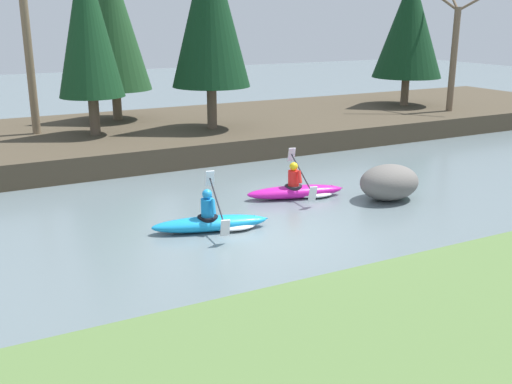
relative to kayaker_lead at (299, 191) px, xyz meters
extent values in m
plane|color=slate|center=(-2.30, -2.26, -0.20)|extent=(90.00, 90.00, 0.00)
cube|color=#473D2D|center=(-2.30, 8.60, 0.19)|extent=(44.00, 8.58, 0.77)
cylinder|color=brown|center=(-3.71, 7.75, 1.24)|extent=(0.36, 0.36, 1.34)
cone|color=#143D1E|center=(-3.71, 7.75, 4.44)|extent=(2.25, 2.25, 5.05)
cylinder|color=brown|center=(-2.15, 10.54, 1.18)|extent=(0.36, 0.36, 1.21)
cone|color=#1E4723|center=(-2.15, 10.54, 4.43)|extent=(2.88, 2.88, 5.28)
cylinder|color=brown|center=(0.45, 6.95, 1.35)|extent=(0.36, 0.36, 1.56)
cone|color=#0F3319|center=(0.45, 6.95, 4.85)|extent=(2.85, 2.85, 5.43)
cylinder|color=brown|center=(10.96, 8.40, 1.22)|extent=(0.36, 0.36, 1.30)
cone|color=#0F3319|center=(10.96, 8.40, 4.21)|extent=(3.17, 3.17, 4.68)
cylinder|color=#7A664C|center=(-5.52, 8.92, 3.18)|extent=(0.28, 0.28, 5.22)
cylinder|color=brown|center=(11.50, 6.06, 2.78)|extent=(0.28, 0.28, 4.41)
ellipsoid|color=#C61999|center=(-0.11, 0.03, -0.03)|extent=(2.77, 1.23, 0.34)
cone|color=#C61999|center=(1.09, -0.27, -0.01)|extent=(0.39, 0.28, 0.20)
cylinder|color=black|center=(-0.16, 0.04, 0.12)|extent=(0.58, 0.58, 0.08)
cylinder|color=red|center=(-0.16, 0.04, 0.37)|extent=(0.36, 0.36, 0.42)
sphere|color=yellow|center=(-0.16, 0.04, 0.69)|extent=(0.28, 0.28, 0.23)
cylinder|color=red|center=(-0.01, 0.25, 0.45)|extent=(0.14, 0.24, 0.35)
cylinder|color=red|center=(-0.12, -0.22, 0.45)|extent=(0.14, 0.24, 0.35)
cylinder|color=black|center=(0.06, -0.02, 0.49)|extent=(0.49, 1.87, 0.65)
cube|color=white|center=(0.29, 0.91, 0.80)|extent=(0.23, 0.20, 0.41)
cube|color=white|center=(-0.17, -0.94, 0.18)|extent=(0.23, 0.20, 0.41)
ellipsoid|color=white|center=(0.42, -0.10, -0.11)|extent=(1.24, 0.94, 0.18)
ellipsoid|color=#1993D6|center=(-3.23, -1.31, -0.03)|extent=(2.77, 1.22, 0.34)
cone|color=#1993D6|center=(-2.02, -1.60, -0.01)|extent=(0.39, 0.28, 0.20)
cylinder|color=black|center=(-3.28, -1.29, 0.12)|extent=(0.58, 0.58, 0.08)
cylinder|color=#1984CC|center=(-3.28, -1.29, 0.37)|extent=(0.36, 0.36, 0.42)
sphere|color=#1E89D1|center=(-3.28, -1.29, 0.69)|extent=(0.28, 0.28, 0.23)
cylinder|color=#1984CC|center=(-3.12, -1.08, 0.45)|extent=(0.14, 0.24, 0.35)
cylinder|color=#1984CC|center=(-3.24, -1.55, 0.45)|extent=(0.14, 0.24, 0.35)
cylinder|color=black|center=(-3.06, -1.35, 0.49)|extent=(0.49, 1.87, 0.65)
cube|color=white|center=(-2.83, -0.42, 0.80)|extent=(0.23, 0.20, 0.41)
cube|color=white|center=(-3.28, -2.27, 0.18)|extent=(0.23, 0.20, 0.41)
ellipsoid|color=white|center=(-2.70, -1.44, -0.11)|extent=(1.23, 0.94, 0.18)
ellipsoid|color=slate|center=(2.07, -1.28, 0.28)|extent=(1.70, 1.33, 0.96)
camera|label=1|loc=(-8.36, -13.43, 4.60)|focal=42.00mm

